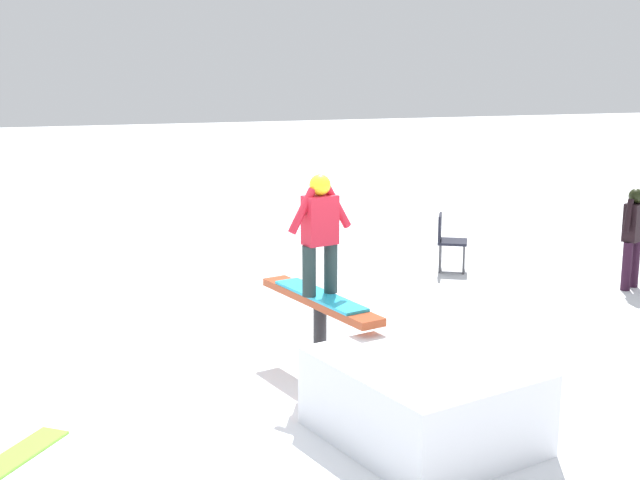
{
  "coord_description": "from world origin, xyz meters",
  "views": [
    {
      "loc": [
        -8.5,
        2.26,
        3.48
      ],
      "look_at": [
        0.0,
        0.0,
        1.5
      ],
      "focal_mm": 50.0,
      "sensor_mm": 36.0,
      "label": 1
    }
  ],
  "objects_px": {
    "rail_feature": "(320,312)",
    "loose_snowboard_lime": "(11,460)",
    "bystander_black": "(633,233)",
    "folding_chair": "(449,245)",
    "main_rider_on_rail": "(320,238)"
  },
  "relations": [
    {
      "from": "bystander_black",
      "to": "loose_snowboard_lime",
      "type": "bearing_deg",
      "value": 170.66
    },
    {
      "from": "main_rider_on_rail",
      "to": "bystander_black",
      "type": "height_order",
      "value": "main_rider_on_rail"
    },
    {
      "from": "main_rider_on_rail",
      "to": "bystander_black",
      "type": "bearing_deg",
      "value": -83.88
    },
    {
      "from": "main_rider_on_rail",
      "to": "loose_snowboard_lime",
      "type": "relative_size",
      "value": 1.12
    },
    {
      "from": "bystander_black",
      "to": "folding_chair",
      "type": "xyz_separation_m",
      "value": [
        1.6,
        2.11,
        -0.4
      ]
    },
    {
      "from": "bystander_black",
      "to": "folding_chair",
      "type": "bearing_deg",
      "value": 111.03
    },
    {
      "from": "main_rider_on_rail",
      "to": "rail_feature",
      "type": "bearing_deg",
      "value": 0.0
    },
    {
      "from": "rail_feature",
      "to": "main_rider_on_rail",
      "type": "relative_size",
      "value": 1.36
    },
    {
      "from": "rail_feature",
      "to": "loose_snowboard_lime",
      "type": "bearing_deg",
      "value": 92.67
    },
    {
      "from": "rail_feature",
      "to": "folding_chair",
      "type": "xyz_separation_m",
      "value": [
        3.86,
        -3.08,
        -0.32
      ]
    },
    {
      "from": "rail_feature",
      "to": "folding_chair",
      "type": "relative_size",
      "value": 2.16
    },
    {
      "from": "loose_snowboard_lime",
      "to": "folding_chair",
      "type": "height_order",
      "value": "folding_chair"
    },
    {
      "from": "rail_feature",
      "to": "bystander_black",
      "type": "relative_size",
      "value": 1.31
    },
    {
      "from": "rail_feature",
      "to": "loose_snowboard_lime",
      "type": "xyz_separation_m",
      "value": [
        -1.12,
        3.01,
        -0.73
      ]
    },
    {
      "from": "rail_feature",
      "to": "main_rider_on_rail",
      "type": "bearing_deg",
      "value": 0.0
    }
  ]
}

